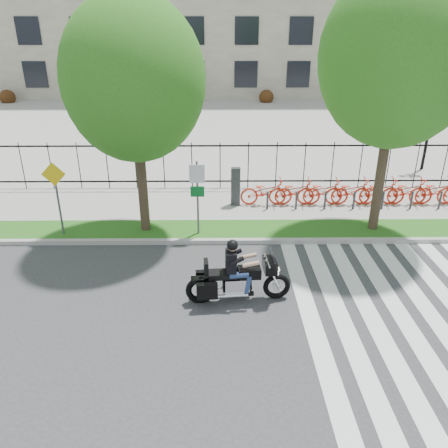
{
  "coord_description": "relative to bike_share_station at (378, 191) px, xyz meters",
  "views": [
    {
      "loc": [
        -0.01,
        -8.77,
        6.47
      ],
      "look_at": [
        0.11,
        3.0,
        1.19
      ],
      "focal_mm": 35.0,
      "sensor_mm": 36.0,
      "label": 1
    }
  ],
  "objects": [
    {
      "name": "bike_share_station",
      "position": [
        0.0,
        0.0,
        0.0
      ],
      "size": [
        11.18,
        0.89,
        1.5
      ],
      "color": "#2D2D33",
      "rests_on": "sidewalk"
    },
    {
      "name": "lamp_post_right",
      "position": [
        3.86,
        4.8,
        2.53
      ],
      "size": [
        1.06,
        0.7,
        4.25
      ],
      "color": "black",
      "rests_on": "ground"
    },
    {
      "name": "street_tree_1",
      "position": [
        -8.72,
        -2.25,
        4.38
      ],
      "size": [
        4.33,
        4.33,
        7.42
      ],
      "color": "#3A2B1F",
      "rests_on": "grass_verge"
    },
    {
      "name": "grass_verge",
      "position": [
        -6.14,
        -2.25,
        -0.61
      ],
      "size": [
        60.0,
        1.5,
        0.15
      ],
      "primitive_type": "cube",
      "color": "#195715",
      "rests_on": "ground"
    },
    {
      "name": "plaza",
      "position": [
        -6.14,
        17.8,
        -0.63
      ],
      "size": [
        80.0,
        34.0,
        0.1
      ],
      "primitive_type": "cube",
      "color": "#AAA79F",
      "rests_on": "ground"
    },
    {
      "name": "sidewalk",
      "position": [
        -6.14,
        0.25,
        -0.61
      ],
      "size": [
        60.0,
        3.5,
        0.15
      ],
      "primitive_type": "cube",
      "color": "#AAA79F",
      "rests_on": "ground"
    },
    {
      "name": "curb",
      "position": [
        -6.14,
        -3.1,
        -0.61
      ],
      "size": [
        60.0,
        0.2,
        0.15
      ],
      "primitive_type": "cube",
      "color": "#A09D97",
      "rests_on": "ground"
    },
    {
      "name": "iron_fence",
      "position": [
        -6.14,
        2.0,
        0.47
      ],
      "size": [
        30.0,
        0.06,
        2.0
      ],
      "primitive_type": null,
      "color": "black",
      "rests_on": "sidewalk"
    },
    {
      "name": "crosswalk_stripes",
      "position": [
        -1.31,
        -7.2,
        -0.67
      ],
      "size": [
        5.7,
        8.0,
        0.01
      ],
      "primitive_type": null,
      "color": "silver",
      "rests_on": "ground"
    },
    {
      "name": "street_tree_2",
      "position": [
        -0.86,
        -2.25,
        5.01
      ],
      "size": [
        4.71,
        4.71,
        8.27
      ],
      "color": "#3A2B1F",
      "rests_on": "grass_verge"
    },
    {
      "name": "motorcycle_rider",
      "position": [
        -5.7,
        -6.39,
        0.02
      ],
      "size": [
        2.73,
        0.85,
        2.1
      ],
      "color": "black",
      "rests_on": "ground"
    },
    {
      "name": "sign_pole_regulatory",
      "position": [
        -6.88,
        -2.62,
        1.06
      ],
      "size": [
        0.5,
        0.09,
        2.5
      ],
      "color": "#59595B",
      "rests_on": "grass_verge"
    },
    {
      "name": "sign_pole_warning",
      "position": [
        -11.44,
        -2.62,
        1.06
      ],
      "size": [
        0.78,
        0.09,
        2.49
      ],
      "color": "#59595B",
      "rests_on": "grass_verge"
    },
    {
      "name": "ground",
      "position": [
        -6.14,
        -7.2,
        -0.68
      ],
      "size": [
        120.0,
        120.0,
        0.0
      ],
      "primitive_type": "plane",
      "color": "#323234",
      "rests_on": "ground"
    }
  ]
}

